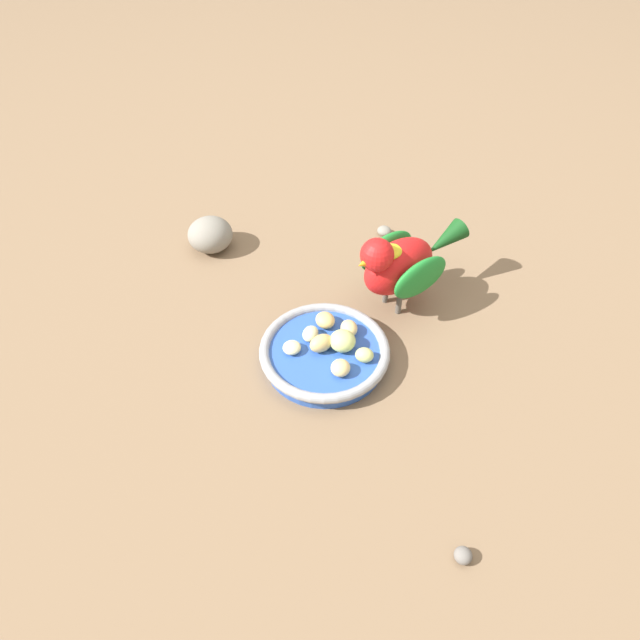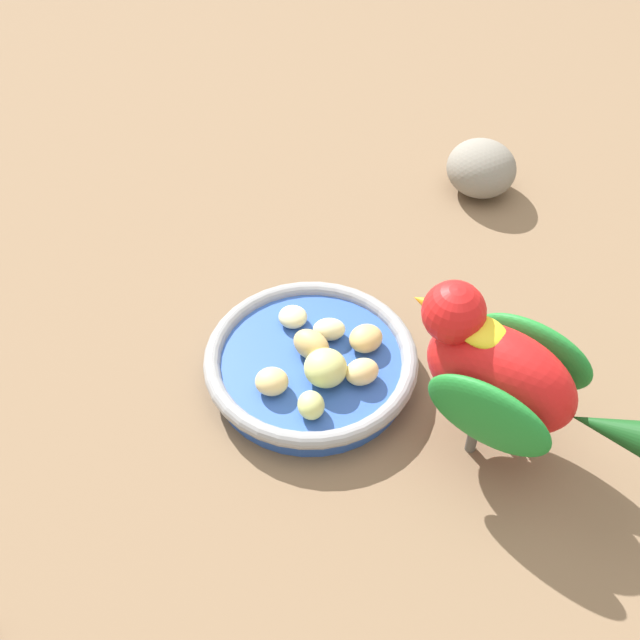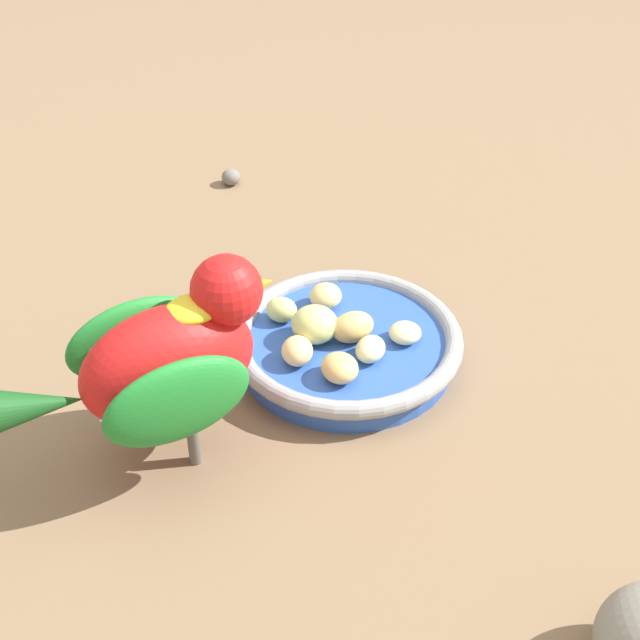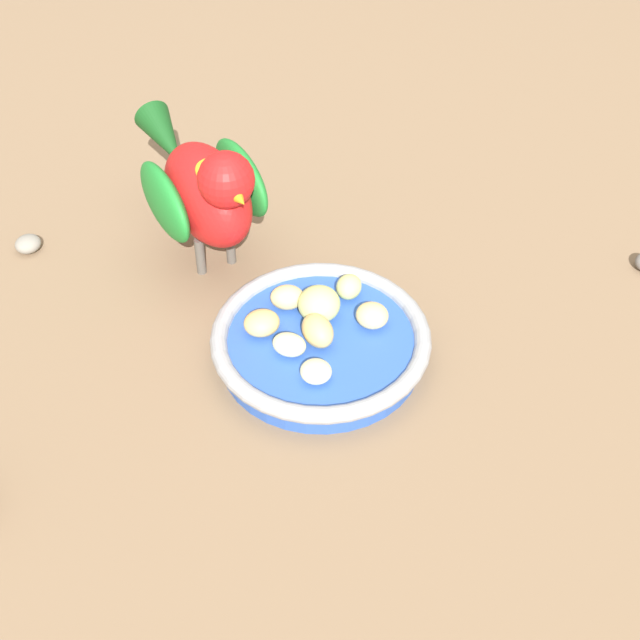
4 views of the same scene
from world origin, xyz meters
TOP-DOWN VIEW (x-y plane):
  - ground_plane at (0.00, 0.00)m, footprint 4.00×4.00m
  - feeding_bowl at (-0.00, -0.02)m, footprint 0.19×0.19m
  - apple_piece_0 at (0.05, -0.04)m, footprint 0.04×0.04m
  - apple_piece_1 at (0.01, 0.01)m, footprint 0.03×0.03m
  - apple_piece_2 at (-0.00, -0.01)m, footprint 0.04×0.04m
  - apple_piece_3 at (0.01, -0.04)m, footprint 0.05×0.05m
  - apple_piece_4 at (-0.02, 0.02)m, footprint 0.04×0.04m
  - apple_piece_5 at (-0.03, -0.06)m, footprint 0.03×0.03m
  - apple_piece_6 at (0.05, -0.00)m, footprint 0.04×0.04m
  - apple_piece_7 at (0.01, -0.08)m, footprint 0.03×0.03m
  - parrot at (0.16, -0.08)m, footprint 0.20×0.15m
  - pebble_0 at (0.33, -0.00)m, footprint 0.03×0.03m

SIDE VIEW (x-z plane):
  - ground_plane at x=0.00m, z-range 0.00..0.00m
  - pebble_0 at x=0.33m, z-range 0.00..0.02m
  - feeding_bowl at x=0.00m, z-range 0.00..0.03m
  - apple_piece_4 at x=-0.02m, z-range 0.02..0.04m
  - apple_piece_1 at x=0.01m, z-range 0.02..0.04m
  - apple_piece_6 at x=0.05m, z-range 0.02..0.04m
  - apple_piece_0 at x=0.05m, z-range 0.02..0.04m
  - apple_piece_7 at x=0.01m, z-range 0.02..0.05m
  - apple_piece_5 at x=-0.03m, z-range 0.02..0.05m
  - apple_piece_2 at x=0.00m, z-range 0.02..0.05m
  - apple_piece_3 at x=0.01m, z-range 0.02..0.05m
  - parrot at x=0.16m, z-range 0.01..0.17m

